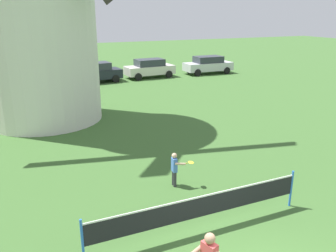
# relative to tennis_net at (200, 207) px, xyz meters

# --- Properties ---
(tennis_net) EXTENTS (5.94, 0.06, 1.10)m
(tennis_net) POSITION_rel_tennis_net_xyz_m (0.00, 0.00, 0.00)
(tennis_net) COLOR blue
(tennis_net) RESTS_ON ground_plane
(player_far) EXTENTS (0.68, 0.52, 1.13)m
(player_far) POSITION_rel_tennis_net_xyz_m (0.45, 2.46, -0.05)
(player_far) COLOR #333338
(player_far) RESTS_ON ground_plane
(parked_car_red) EXTENTS (4.26, 2.35, 1.56)m
(parked_car_red) POSITION_rel_tennis_net_xyz_m (-3.50, 20.86, 0.12)
(parked_car_red) COLOR red
(parked_car_red) RESTS_ON ground_plane
(parked_car_black) EXTENTS (4.07, 2.13, 1.56)m
(parked_car_black) POSITION_rel_tennis_net_xyz_m (2.09, 20.75, 0.12)
(parked_car_black) COLOR #1E232D
(parked_car_black) RESTS_ON ground_plane
(parked_car_cream) EXTENTS (4.23, 2.06, 1.56)m
(parked_car_cream) POSITION_rel_tennis_net_xyz_m (6.76, 21.02, 0.12)
(parked_car_cream) COLOR silver
(parked_car_cream) RESTS_ON ground_plane
(parked_car_silver) EXTENTS (4.40, 1.94, 1.56)m
(parked_car_silver) POSITION_rel_tennis_net_xyz_m (12.33, 20.77, 0.12)
(parked_car_silver) COLOR silver
(parked_car_silver) RESTS_ON ground_plane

